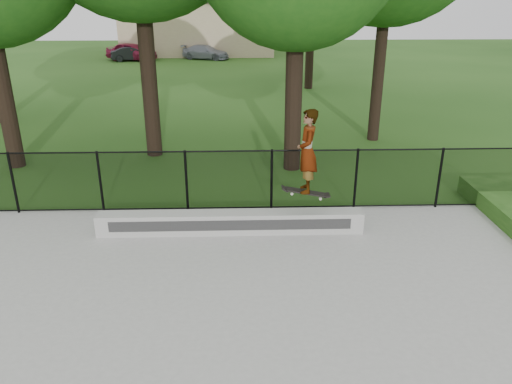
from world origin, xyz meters
TOP-DOWN VIEW (x-y plane):
  - grind_ledge at (1.04, 4.70)m, footprint 5.73×0.40m
  - car_a at (-6.82, 33.88)m, footprint 4.10×2.76m
  - car_b at (-6.71, 33.58)m, footprint 2.98×1.62m
  - car_c at (-1.29, 34.34)m, footprint 3.65×2.61m
  - skater_airborne at (2.63, 4.55)m, footprint 0.83×0.65m
  - chainlink_fence at (0.00, 5.90)m, footprint 16.06×0.06m
  - distant_building at (-2.00, 38.00)m, footprint 12.40×6.40m

SIDE VIEW (x-z plane):
  - grind_ledge at x=1.04m, z-range 0.06..0.53m
  - car_b at x=-6.71m, z-range 0.00..1.02m
  - car_c at x=-1.29m, z-range 0.00..1.06m
  - car_a at x=-6.82m, z-range 0.00..1.30m
  - chainlink_fence at x=0.00m, z-range 0.06..1.56m
  - skater_airborne at x=2.63m, z-range 0.95..2.85m
  - distant_building at x=-2.00m, z-range 0.01..4.31m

